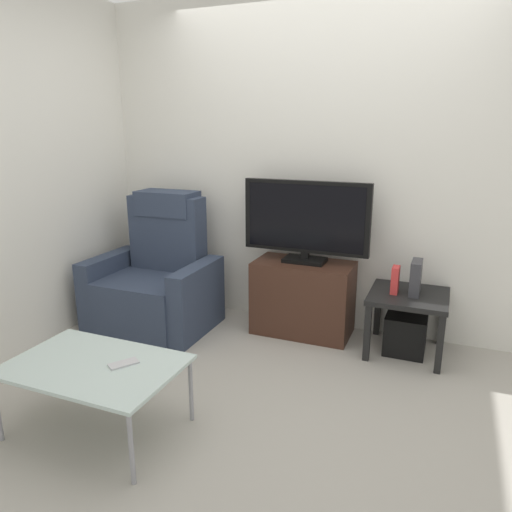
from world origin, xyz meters
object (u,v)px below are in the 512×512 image
object	(u,v)px
game_console	(416,278)
tv_stand	(303,298)
television	(306,220)
recliner_armchair	(157,280)
book_upright	(395,280)
side_table	(408,303)
subwoofer_box	(405,334)
cell_phone	(124,364)
coffee_table	(94,368)

from	to	relation	value
game_console	tv_stand	bearing A→B (deg)	177.32
television	tv_stand	bearing A→B (deg)	-90.00
tv_stand	game_console	bearing A→B (deg)	-2.68
recliner_armchair	book_upright	bearing A→B (deg)	15.87
television	side_table	xyz separation A→B (m)	(0.80, -0.07, -0.53)
television	subwoofer_box	bearing A→B (deg)	-4.85
tv_stand	subwoofer_box	xyz separation A→B (m)	(0.80, -0.05, -0.15)
television	book_upright	bearing A→B (deg)	-7.17
book_upright	cell_phone	world-z (taller)	book_upright
subwoofer_box	game_console	xyz separation A→B (m)	(0.04, 0.01, 0.43)
recliner_armchair	coffee_table	size ratio (longest dim) A/B	1.20
side_table	recliner_armchair	bearing A→B (deg)	-173.77
side_table	television	bearing A→B (deg)	175.15
recliner_armchair	book_upright	xyz separation A→B (m)	(1.88, 0.20, 0.17)
recliner_armchair	cell_phone	xyz separation A→B (m)	(0.69, -1.33, 0.03)
coffee_table	recliner_armchair	bearing A→B (deg)	111.20
television	side_table	size ratio (longest dim) A/B	1.81
book_upright	game_console	distance (m)	0.14
tv_stand	book_upright	size ratio (longest dim) A/B	3.91
side_table	book_upright	xyz separation A→B (m)	(-0.10, -0.02, 0.17)
tv_stand	coffee_table	world-z (taller)	tv_stand
book_upright	coffee_table	bearing A→B (deg)	-130.26
coffee_table	tv_stand	bearing A→B (deg)	68.70
recliner_armchair	side_table	size ratio (longest dim) A/B	2.00
recliner_armchair	game_console	xyz separation A→B (m)	(2.01, 0.23, 0.20)
recliner_armchair	subwoofer_box	bearing A→B (deg)	16.15
recliner_armchair	game_console	size ratio (longest dim) A/B	4.43
side_table	subwoofer_box	xyz separation A→B (m)	(0.00, -0.00, -0.24)
television	cell_phone	size ratio (longest dim) A/B	6.53
television	cell_phone	world-z (taller)	television
side_table	game_console	distance (m)	0.20
coffee_table	book_upright	bearing A→B (deg)	49.74
game_console	cell_phone	world-z (taller)	game_console
tv_stand	subwoofer_box	bearing A→B (deg)	-3.51
subwoofer_box	game_console	size ratio (longest dim) A/B	1.17
tv_stand	side_table	bearing A→B (deg)	-3.51
tv_stand	coffee_table	xyz separation A→B (m)	(-0.64, -1.65, 0.08)
television	coffee_table	distance (m)	1.87
television	recliner_armchair	xyz separation A→B (m)	(-1.18, -0.28, -0.54)
cell_phone	television	bearing A→B (deg)	106.54
game_console	coffee_table	distance (m)	2.19
book_upright	coffee_table	size ratio (longest dim) A/B	0.22
recliner_armchair	side_table	bearing A→B (deg)	16.15
cell_phone	game_console	bearing A→B (deg)	83.17
cell_phone	side_table	bearing A→B (deg)	83.74
book_upright	game_console	bearing A→B (deg)	12.53
tv_stand	cell_phone	size ratio (longest dim) A/B	5.08
book_upright	cell_phone	bearing A→B (deg)	-127.91
side_table	game_console	bearing A→B (deg)	15.95
game_console	book_upright	bearing A→B (deg)	-167.47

